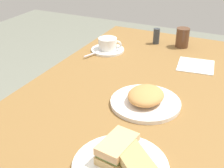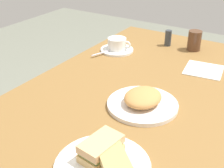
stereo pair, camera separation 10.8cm
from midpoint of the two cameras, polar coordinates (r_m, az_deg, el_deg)
The scene contains 12 objects.
dining_table at distance 1.21m, azimuth 8.28°, elevation -3.71°, with size 1.21×0.78×0.74m.
sandwich_plate at distance 0.77m, azimuth 2.33°, elevation -15.63°, with size 0.24×0.24×0.01m, color white.
sandwich_front at distance 0.77m, azimuth 1.99°, elevation -12.33°, with size 0.12×0.08×0.05m.
sandwich_back at distance 0.73m, azimuth 4.98°, elevation -15.68°, with size 0.15×0.15×0.05m.
coffee_saucer at distance 1.45m, azimuth 3.09°, elevation 6.47°, with size 0.16×0.16×0.01m, color white.
coffee_cup at distance 1.44m, azimuth 3.18°, elevation 7.72°, with size 0.09×0.11×0.05m.
spoon at distance 1.40m, azimuth 0.59°, elevation 6.04°, with size 0.10×0.05×0.01m.
side_plate at distance 1.01m, azimuth 8.89°, elevation -4.00°, with size 0.24×0.24×0.01m, color white.
side_food_pile at distance 1.00m, azimuth 9.01°, elevation -2.59°, with size 0.14×0.12×0.04m, color #C28748.
napkin at distance 1.32m, azimuth 19.35°, elevation 2.50°, with size 0.15×0.15×0.00m, color white.
salt_shaker at distance 1.54m, azimuth 12.66°, elevation 8.52°, with size 0.03×0.03×0.08m, color #33383D.
drinking_glass at distance 1.51m, azimuth 17.46°, elevation 7.87°, with size 0.06×0.06×0.09m, color brown.
Camera 2 is at (0.92, 0.44, 1.28)m, focal length 47.93 mm.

